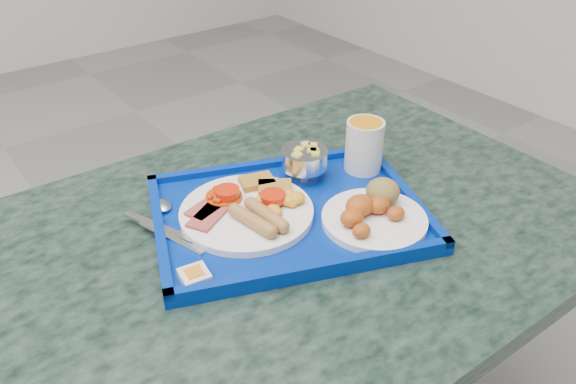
# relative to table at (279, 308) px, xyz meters

# --- Properties ---
(table) EXTENTS (1.15, 0.78, 0.71)m
(table) POSITION_rel_table_xyz_m (0.00, 0.00, 0.00)
(table) COLOR slate
(table) RESTS_ON floor
(tray) EXTENTS (0.54, 0.47, 0.03)m
(tray) POSITION_rel_table_xyz_m (0.03, 0.02, 0.19)
(tray) COLOR #03258E
(tray) RESTS_ON table
(main_plate) EXTENTS (0.23, 0.23, 0.04)m
(main_plate) POSITION_rel_table_xyz_m (-0.02, 0.05, 0.21)
(main_plate) COLOR white
(main_plate) RESTS_ON tray
(bread_plate) EXTENTS (0.17, 0.17, 0.06)m
(bread_plate) POSITION_rel_table_xyz_m (0.13, -0.09, 0.21)
(bread_plate) COLOR white
(bread_plate) RESTS_ON tray
(fruit_bowl) EXTENTS (0.09, 0.09, 0.06)m
(fruit_bowl) POSITION_rel_table_xyz_m (0.13, 0.09, 0.24)
(fruit_bowl) COLOR silver
(fruit_bowl) RESTS_ON tray
(juice_cup) EXTENTS (0.07, 0.07, 0.10)m
(juice_cup) POSITION_rel_table_xyz_m (0.23, 0.04, 0.25)
(juice_cup) COLOR silver
(juice_cup) RESTS_ON tray
(spoon) EXTENTS (0.07, 0.18, 0.01)m
(spoon) POSITION_rel_table_xyz_m (-0.14, 0.13, 0.20)
(spoon) COLOR silver
(spoon) RESTS_ON tray
(knife) EXTENTS (0.08, 0.18, 0.00)m
(knife) POSITION_rel_table_xyz_m (-0.16, 0.09, 0.20)
(knife) COLOR silver
(knife) RESTS_ON tray
(jam_packet) EXTENTS (0.05, 0.05, 0.02)m
(jam_packet) POSITION_rel_table_xyz_m (-0.18, -0.04, 0.20)
(jam_packet) COLOR silver
(jam_packet) RESTS_ON tray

